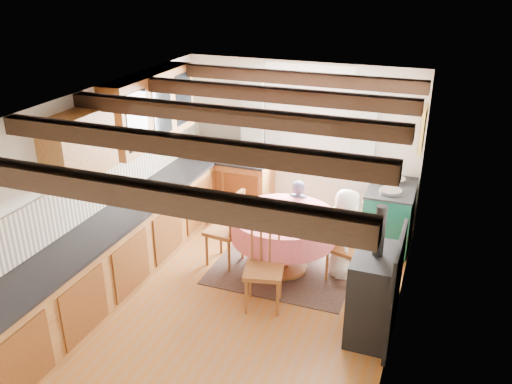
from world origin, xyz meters
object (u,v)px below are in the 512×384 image
at_px(cast_iron_stove, 376,273).
at_px(child_right, 345,234).
at_px(dining_table, 283,243).
at_px(chair_right, 346,245).
at_px(chair_left, 224,228).
at_px(aga_range, 389,215).
at_px(chair_near, 264,268).
at_px(child_far, 298,215).
at_px(cup, 284,212).

height_order(cast_iron_stove, child_right, cast_iron_stove).
distance_m(dining_table, cast_iron_stove, 1.60).
bearing_deg(chair_right, cast_iron_stove, -137.94).
relative_size(dining_table, chair_left, 1.28).
bearing_deg(chair_right, dining_table, 110.96).
bearing_deg(chair_right, child_right, 38.48).
xyz_separation_m(aga_range, cast_iron_stove, (0.11, -2.10, 0.32)).
bearing_deg(chair_near, cast_iron_stove, -15.96).
relative_size(chair_right, child_far, 0.95).
bearing_deg(child_right, cast_iron_stove, -160.38).
height_order(cast_iron_stove, cup, cast_iron_stove).
relative_size(dining_table, child_right, 1.13).
relative_size(chair_right, child_right, 0.83).
distance_m(cast_iron_stove, child_far, 2.01).
distance_m(chair_near, child_right, 1.24).
bearing_deg(child_far, chair_right, 148.75).
xyz_separation_m(cast_iron_stove, child_right, (-0.53, 1.06, -0.17)).
relative_size(chair_near, chair_left, 0.99).
distance_m(dining_table, chair_near, 0.85).
xyz_separation_m(dining_table, chair_near, (0.03, -0.84, 0.11)).
bearing_deg(chair_near, aga_range, 47.47).
bearing_deg(cast_iron_stove, chair_left, 158.59).
distance_m(cast_iron_stove, cup, 1.57).
distance_m(cast_iron_stove, child_right, 1.20).
bearing_deg(cup, dining_table, -38.00).
distance_m(aga_range, cast_iron_stove, 2.13).
height_order(chair_right, aga_range, chair_right).
height_order(dining_table, child_right, child_right).
relative_size(child_far, child_right, 0.87).
bearing_deg(aga_range, chair_left, -146.58).
relative_size(chair_left, chair_right, 1.06).
distance_m(dining_table, chair_right, 0.80).
distance_m(chair_right, cup, 0.87).
relative_size(dining_table, chair_right, 1.36).
bearing_deg(cup, chair_left, -173.68).
bearing_deg(cup, child_far, 89.46).
relative_size(aga_range, child_far, 0.95).
distance_m(dining_table, cup, 0.44).
xyz_separation_m(child_far, child_right, (0.75, -0.47, 0.08)).
distance_m(chair_left, chair_right, 1.59).
relative_size(dining_table, cast_iron_stove, 0.87).
bearing_deg(chair_near, cup, 79.04).
height_order(dining_table, cup, cup).
xyz_separation_m(dining_table, aga_range, (1.17, 1.21, 0.05)).
xyz_separation_m(chair_near, aga_range, (1.14, 2.05, -0.07)).
xyz_separation_m(chair_left, child_right, (1.54, 0.25, 0.07)).
relative_size(chair_left, cup, 11.75).
height_order(chair_left, child_right, child_right).
relative_size(cast_iron_stove, cup, 17.31).
height_order(dining_table, aga_range, aga_range).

